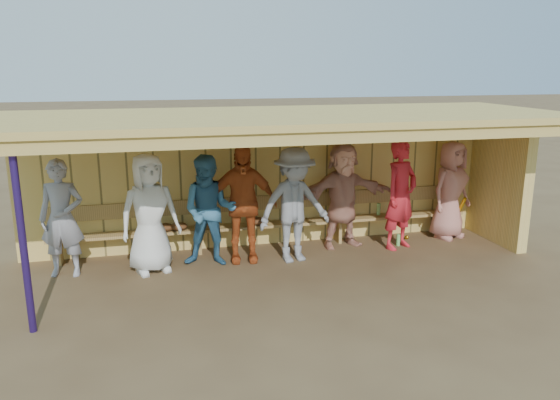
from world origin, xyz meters
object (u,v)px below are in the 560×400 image
at_px(player_c, 209,211).
at_px(player_f, 343,195).
at_px(player_g, 401,195).
at_px(player_d, 242,204).
at_px(player_b, 150,214).
at_px(player_e, 294,205).
at_px(bench, 270,218).
at_px(player_a, 62,218).
at_px(player_h, 450,190).

relative_size(player_c, player_f, 0.96).
xyz_separation_m(player_c, player_g, (3.41, 0.05, 0.06)).
bearing_deg(player_d, player_c, -166.92).
height_order(player_b, player_c, player_b).
distance_m(player_e, bench, 0.97).
relative_size(player_g, bench, 0.26).
relative_size(player_f, bench, 0.25).
xyz_separation_m(player_a, player_d, (2.82, -0.01, 0.07)).
distance_m(player_a, player_c, 2.27).
xyz_separation_m(player_b, player_c, (0.95, 0.07, -0.04)).
distance_m(player_c, bench, 1.41).
height_order(player_d, player_g, player_d).
distance_m(player_b, player_c, 0.95).
xyz_separation_m(player_b, bench, (2.11, 0.76, -0.43)).
height_order(player_c, bench, player_c).
bearing_deg(player_h, player_a, 161.10).
relative_size(player_d, player_e, 1.03).
relative_size(player_a, player_c, 1.01).
bearing_deg(player_e, player_g, -4.11).
distance_m(player_b, player_d, 1.50).
height_order(player_b, player_f, player_b).
bearing_deg(player_g, player_d, 154.82).
xyz_separation_m(player_f, bench, (-1.27, 0.31, -0.43)).
height_order(player_a, player_d, player_d).
xyz_separation_m(player_b, player_f, (3.39, 0.46, -0.00)).
relative_size(player_a, player_d, 0.93).
distance_m(player_b, player_g, 4.35).
distance_m(player_e, player_h, 3.25).
height_order(player_c, player_d, player_d).
bearing_deg(player_d, player_g, 6.21).
distance_m(player_d, player_h, 4.06).
bearing_deg(bench, player_e, -74.97).
height_order(player_a, player_g, player_g).
bearing_deg(player_f, player_b, 179.78).
height_order(player_d, player_h, player_d).
bearing_deg(player_b, player_f, -8.99).
bearing_deg(player_f, player_h, -7.95).
xyz_separation_m(player_c, player_h, (4.59, 0.38, 0.01)).
xyz_separation_m(player_a, player_b, (1.32, -0.15, 0.03)).
bearing_deg(player_g, player_c, 155.93).
bearing_deg(player_c, player_f, 24.30).
relative_size(player_d, player_f, 1.04).
xyz_separation_m(player_d, bench, (0.61, 0.63, -0.46)).
xyz_separation_m(player_a, bench, (3.43, 0.61, -0.40)).
bearing_deg(bench, player_f, -13.47).
distance_m(player_e, player_f, 1.18).
relative_size(player_c, player_d, 0.93).
distance_m(player_b, player_h, 5.56).
xyz_separation_m(player_e, player_g, (2.02, 0.20, 0.01)).
bearing_deg(player_a, player_d, 9.11).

